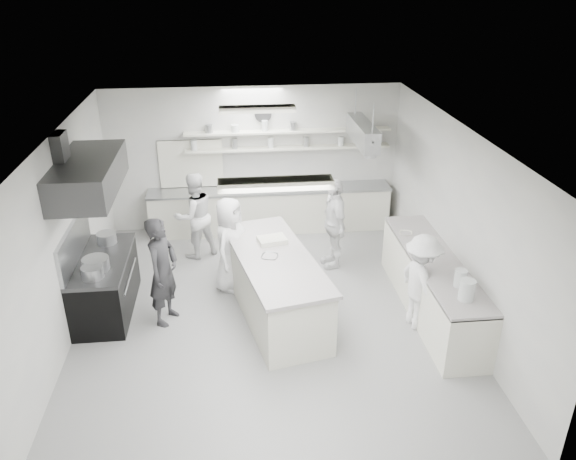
{
  "coord_description": "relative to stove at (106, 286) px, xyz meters",
  "views": [
    {
      "loc": [
        -0.5,
        -7.71,
        5.18
      ],
      "look_at": [
        0.4,
        0.6,
        1.21
      ],
      "focal_mm": 35.11,
      "sensor_mm": 36.0,
      "label": 1
    }
  ],
  "objects": [
    {
      "name": "shelf_upper",
      "position": [
        3.3,
        2.97,
        1.65
      ],
      "size": [
        4.2,
        0.26,
        0.04
      ],
      "primitive_type": "cube",
      "color": "silver",
      "rests_on": "wall_back"
    },
    {
      "name": "cook_stove",
      "position": [
        0.99,
        -0.39,
        0.44
      ],
      "size": [
        0.65,
        0.76,
        1.77
      ],
      "primitive_type": "imported",
      "rotation": [
        0.0,
        0.0,
        1.16
      ],
      "color": "#262628",
      "rests_on": "floor"
    },
    {
      "name": "right_counter",
      "position": [
        5.25,
        -0.6,
        0.02
      ],
      "size": [
        0.74,
        3.3,
        0.94
      ],
      "primitive_type": "cube",
      "color": "silver",
      "rests_on": "floor"
    },
    {
      "name": "wall_right",
      "position": [
        5.6,
        -0.4,
        1.05
      ],
      "size": [
        0.04,
        7.0,
        3.0
      ],
      "primitive_type": "cube",
      "color": "beige",
      "rests_on": "floor"
    },
    {
      "name": "back_counter",
      "position": [
        2.9,
        2.8,
        0.01
      ],
      "size": [
        5.0,
        0.6,
        0.92
      ],
      "primitive_type": "cube",
      "color": "silver",
      "rests_on": "floor"
    },
    {
      "name": "pot_rack",
      "position": [
        4.6,
        2.0,
        1.85
      ],
      "size": [
        0.3,
        1.6,
        0.4
      ],
      "primitive_type": "cube",
      "color": "#9FA2A5",
      "rests_on": "ceiling"
    },
    {
      "name": "exhaust_hood",
      "position": [
        0.0,
        -0.0,
        1.9
      ],
      "size": [
        0.85,
        2.0,
        0.5
      ],
      "primitive_type": "cube",
      "color": "#363637",
      "rests_on": "wall_left"
    },
    {
      "name": "cook_island_left",
      "position": [
        2.03,
        0.51,
        0.39
      ],
      "size": [
        0.83,
        0.97,
        1.68
      ],
      "primitive_type": "imported",
      "rotation": [
        0.0,
        0.0,
        1.15
      ],
      "color": "white",
      "rests_on": "floor"
    },
    {
      "name": "bowl_island_a",
      "position": [
        2.65,
        -0.39,
        0.59
      ],
      "size": [
        0.33,
        0.33,
        0.07
      ],
      "primitive_type": "imported",
      "rotation": [
        0.0,
        0.0,
        -0.29
      ],
      "color": "#9FA2A5",
      "rests_on": "prep_island"
    },
    {
      "name": "light_fixture_front",
      "position": [
        2.6,
        -2.2,
        2.49
      ],
      "size": [
        1.3,
        0.25,
        0.1
      ],
      "primitive_type": "cube",
      "color": "silver",
      "rests_on": "ceiling"
    },
    {
      "name": "cook_back",
      "position": [
        1.38,
        1.79,
        0.39
      ],
      "size": [
        1.03,
        0.96,
        1.69
      ],
      "primitive_type": "imported",
      "rotation": [
        0.0,
        0.0,
        -2.64
      ],
      "color": "white",
      "rests_on": "floor"
    },
    {
      "name": "cook_island_right",
      "position": [
        3.94,
        1.13,
        0.41
      ],
      "size": [
        0.52,
        1.05,
        1.73
      ],
      "primitive_type": "imported",
      "rotation": [
        0.0,
        0.0,
        -1.47
      ],
      "color": "white",
      "rests_on": "floor"
    },
    {
      "name": "ceiling",
      "position": [
        2.6,
        -0.4,
        2.56
      ],
      "size": [
        6.0,
        7.0,
        0.02
      ],
      "primitive_type": "cube",
      "color": "white",
      "rests_on": "wall_back"
    },
    {
      "name": "wall_left",
      "position": [
        -0.4,
        -0.4,
        1.05
      ],
      "size": [
        0.04,
        7.0,
        3.0
      ],
      "primitive_type": "cube",
      "color": "beige",
      "rests_on": "floor"
    },
    {
      "name": "prep_island",
      "position": [
        2.72,
        -0.39,
        0.05
      ],
      "size": [
        1.56,
        2.89,
        1.01
      ],
      "primitive_type": "cube",
      "rotation": [
        0.0,
        0.0,
        0.21
      ],
      "color": "silver",
      "rests_on": "floor"
    },
    {
      "name": "wall_clock",
      "position": [
        2.8,
        3.06,
        2.0
      ],
      "size": [
        0.32,
        0.05,
        0.32
      ],
      "primitive_type": "cylinder",
      "rotation": [
        1.57,
        0.0,
        0.0
      ],
      "color": "silver",
      "rests_on": "wall_back"
    },
    {
      "name": "wall_back",
      "position": [
        2.6,
        3.1,
        1.05
      ],
      "size": [
        6.0,
        0.04,
        3.0
      ],
      "primitive_type": "cube",
      "color": "beige",
      "rests_on": "floor"
    },
    {
      "name": "light_fixture_rear",
      "position": [
        2.6,
        1.4,
        2.49
      ],
      "size": [
        1.3,
        0.25,
        0.1
      ],
      "primitive_type": "cube",
      "color": "silver",
      "rests_on": "ceiling"
    },
    {
      "name": "shelf_lower",
      "position": [
        3.3,
        2.97,
        1.3
      ],
      "size": [
        4.2,
        0.26,
        0.04
      ],
      "primitive_type": "cube",
      "color": "silver",
      "rests_on": "wall_back"
    },
    {
      "name": "bowl_island_b",
      "position": [
        2.6,
        0.13,
        0.59
      ],
      "size": [
        0.24,
        0.24,
        0.07
      ],
      "primitive_type": "imported",
      "rotation": [
        0.0,
        0.0,
        -0.17
      ],
      "color": "silver",
      "rests_on": "prep_island"
    },
    {
      "name": "stove_pot",
      "position": [
        0.0,
        -0.34,
        0.58
      ],
      "size": [
        0.4,
        0.4,
        0.23
      ],
      "primitive_type": "cylinder",
      "color": "#9FA2A5",
      "rests_on": "stove"
    },
    {
      "name": "cook_right",
      "position": [
        4.92,
        -0.97,
        0.33
      ],
      "size": [
        0.76,
        1.1,
        1.56
      ],
      "primitive_type": "imported",
      "rotation": [
        0.0,
        0.0,
        1.75
      ],
      "color": "white",
      "rests_on": "floor"
    },
    {
      "name": "bowl_right",
      "position": [
        5.05,
        0.34,
        0.52
      ],
      "size": [
        0.28,
        0.28,
        0.05
      ],
      "primitive_type": "imported",
      "rotation": [
        0.0,
        0.0,
        -0.35
      ],
      "color": "silver",
      "rests_on": "right_counter"
    },
    {
      "name": "stove",
      "position": [
        0.0,
        0.0,
        0.0
      ],
      "size": [
        0.8,
        1.8,
        0.9
      ],
      "primitive_type": "cube",
      "color": "black",
      "rests_on": "floor"
    },
    {
      "name": "wall_front",
      "position": [
        2.6,
        -3.9,
        1.05
      ],
      "size": [
        6.0,
        0.04,
        3.0
      ],
      "primitive_type": "cube",
      "color": "beige",
      "rests_on": "floor"
    },
    {
      "name": "floor",
      "position": [
        2.6,
        -0.4,
        -0.46
      ],
      "size": [
        6.0,
        7.0,
        0.02
      ],
      "primitive_type": "cube",
      "color": "gray",
      "rests_on": "ground"
    },
    {
      "name": "pass_through_window",
      "position": [
        1.3,
        3.08,
        1.0
      ],
      "size": [
        1.3,
        0.04,
        1.0
      ],
      "primitive_type": "cube",
      "color": "black",
      "rests_on": "wall_back"
    }
  ]
}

